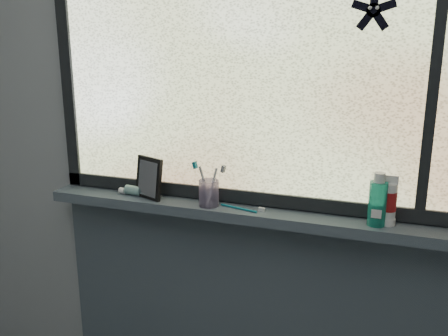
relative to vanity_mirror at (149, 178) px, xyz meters
name	(u,v)px	position (x,y,z in m)	size (l,w,h in m)	color
wall_back	(253,144)	(0.40, 0.08, 0.15)	(3.00, 0.01, 2.50)	#9EA3A8
windowsill	(246,213)	(0.40, 0.01, -0.10)	(1.62, 0.14, 0.04)	#46525D
sill_apron	(249,326)	(0.40, 0.07, -0.61)	(1.62, 0.02, 0.98)	#46525D
window_pane	(252,68)	(0.40, 0.06, 0.43)	(1.50, 0.01, 1.00)	silver
frame_bottom	(250,197)	(0.40, 0.06, -0.05)	(1.60, 0.03, 0.05)	black
frame_left	(67,64)	(-0.38, 0.06, 0.43)	(0.05, 0.03, 1.10)	black
frame_mullion	(435,73)	(1.00, 0.06, 0.43)	(0.04, 0.03, 1.00)	black
starfish_sticker	(374,10)	(0.80, 0.05, 0.62)	(0.15, 0.02, 0.15)	black
vanity_mirror	(149,178)	(0.00, 0.00, 0.00)	(0.13, 0.07, 0.16)	black
toothpaste_tube	(138,191)	(-0.06, 0.01, -0.06)	(0.21, 0.05, 0.04)	silver
toothbrush_cup	(209,193)	(0.25, -0.01, -0.03)	(0.08, 0.08, 0.10)	#A894C4
toothbrush_lying	(239,208)	(0.37, -0.01, -0.08)	(0.19, 0.02, 0.01)	#0E6C80
mouthwash_bottle	(378,199)	(0.86, 0.00, 0.01)	(0.06, 0.06, 0.15)	#20AA8E
cream_tube	(389,199)	(0.90, 0.01, 0.01)	(0.05, 0.05, 0.12)	silver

